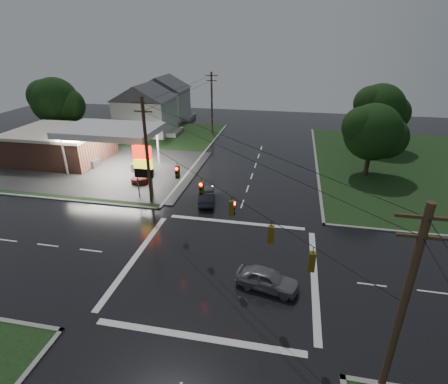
% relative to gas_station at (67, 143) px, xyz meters
% --- Properties ---
extents(ground, '(120.00, 120.00, 0.00)m').
position_rel_gas_station_xyz_m(ground, '(25.68, -19.70, -2.55)').
color(ground, black).
rests_on(ground, ground).
extents(grass_nw, '(36.00, 36.00, 0.08)m').
position_rel_gas_station_xyz_m(grass_nw, '(-0.32, 6.30, -2.51)').
color(grass_nw, black).
rests_on(grass_nw, ground).
extents(gas_station, '(26.20, 18.00, 5.60)m').
position_rel_gas_station_xyz_m(gas_station, '(0.00, 0.00, 0.00)').
color(gas_station, '#2D2D2D').
rests_on(gas_station, ground).
extents(pylon_sign, '(2.00, 0.35, 6.00)m').
position_rel_gas_station_xyz_m(pylon_sign, '(15.18, -9.20, 1.46)').
color(pylon_sign, '#59595E').
rests_on(pylon_sign, ground).
extents(utility_pole_nw, '(2.20, 0.32, 11.00)m').
position_rel_gas_station_xyz_m(utility_pole_nw, '(16.18, -10.20, 3.17)').
color(utility_pole_nw, '#382619').
rests_on(utility_pole_nw, ground).
extents(utility_pole_se, '(2.20, 0.32, 11.00)m').
position_rel_gas_station_xyz_m(utility_pole_se, '(35.18, -29.20, 3.17)').
color(utility_pole_se, '#382619').
rests_on(utility_pole_se, ground).
extents(utility_pole_n, '(2.20, 0.32, 10.50)m').
position_rel_gas_station_xyz_m(utility_pole_n, '(16.18, 18.30, 2.92)').
color(utility_pole_n, '#382619').
rests_on(utility_pole_n, ground).
extents(traffic_signals, '(26.87, 26.87, 1.47)m').
position_rel_gas_station_xyz_m(traffic_signals, '(25.69, -19.72, 3.93)').
color(traffic_signals, black).
rests_on(traffic_signals, ground).
extents(house_near, '(11.05, 8.48, 8.60)m').
position_rel_gas_station_xyz_m(house_near, '(4.73, 16.30, 1.86)').
color(house_near, silver).
rests_on(house_near, ground).
extents(house_far, '(11.05, 8.48, 8.60)m').
position_rel_gas_station_xyz_m(house_far, '(3.73, 28.30, 1.86)').
color(house_far, silver).
rests_on(house_far, ground).
extents(tree_nw_behind, '(8.93, 7.60, 10.00)m').
position_rel_gas_station_xyz_m(tree_nw_behind, '(-8.17, 10.29, 3.63)').
color(tree_nw_behind, black).
rests_on(tree_nw_behind, ground).
extents(tree_ne_near, '(7.99, 6.80, 8.98)m').
position_rel_gas_station_xyz_m(tree_ne_near, '(39.82, 2.29, 3.01)').
color(tree_ne_near, black).
rests_on(tree_ne_near, ground).
extents(tree_ne_far, '(8.46, 7.20, 9.80)m').
position_rel_gas_station_xyz_m(tree_ne_far, '(42.83, 14.29, 3.63)').
color(tree_ne_far, black).
rests_on(tree_ne_far, ground).
extents(car_north, '(2.52, 4.81, 1.51)m').
position_rel_gas_station_xyz_m(car_north, '(21.85, -8.89, -1.79)').
color(car_north, '#22242B').
rests_on(car_north, ground).
extents(car_crossing, '(4.68, 2.68, 1.50)m').
position_rel_gas_station_xyz_m(car_crossing, '(29.35, -21.50, -1.80)').
color(car_crossing, slate).
rests_on(car_crossing, ground).
extents(car_pump, '(2.79, 5.11, 1.40)m').
position_rel_gas_station_xyz_m(car_pump, '(12.68, -4.25, -1.85)').
color(car_pump, maroon).
rests_on(car_pump, ground).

